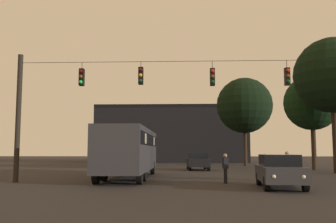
# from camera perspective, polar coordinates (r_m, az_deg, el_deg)

# --- Properties ---
(ground_plane) EXTENTS (168.00, 168.00, 0.00)m
(ground_plane) POSITION_cam_1_polar(r_m,az_deg,el_deg) (30.72, 1.89, -9.12)
(ground_plane) COLOR black
(ground_plane) RESTS_ON ground
(overhead_signal_span) EXTENTS (17.97, 0.44, 7.05)m
(overhead_signal_span) POSITION_cam_1_polar(r_m,az_deg,el_deg) (20.39, 1.69, 0.92)
(overhead_signal_span) COLOR black
(overhead_signal_span) RESTS_ON ground
(city_bus) EXTENTS (2.57, 11.00, 3.00)m
(city_bus) POSITION_cam_1_polar(r_m,az_deg,el_deg) (23.59, -5.83, -5.52)
(city_bus) COLOR #2D2D33
(city_bus) RESTS_ON ground
(car_near_right) EXTENTS (2.16, 4.45, 1.52)m
(car_near_right) POSITION_cam_1_polar(r_m,az_deg,el_deg) (18.14, 16.57, -8.57)
(car_near_right) COLOR #2D2D33
(car_near_right) RESTS_ON ground
(car_far_left) EXTENTS (1.99, 4.40, 1.52)m
(car_far_left) POSITION_cam_1_polar(r_m,az_deg,el_deg) (33.61, 4.55, -7.48)
(car_far_left) COLOR black
(car_far_left) RESTS_ON ground
(pedestrian_crossing_left) EXTENTS (0.26, 0.37, 1.53)m
(pedestrian_crossing_left) POSITION_cam_1_polar(r_m,az_deg,el_deg) (21.92, 14.52, -7.97)
(pedestrian_crossing_left) COLOR black
(pedestrian_crossing_left) RESTS_ON ground
(pedestrian_crossing_center) EXTENTS (0.30, 0.39, 1.66)m
(pedestrian_crossing_center) POSITION_cam_1_polar(r_m,az_deg,el_deg) (22.69, 17.65, -7.60)
(pedestrian_crossing_center) COLOR black
(pedestrian_crossing_center) RESTS_ON ground
(pedestrian_crossing_right) EXTENTS (0.30, 0.40, 1.54)m
(pedestrian_crossing_right) POSITION_cam_1_polar(r_m,az_deg,el_deg) (20.10, 8.70, -8.28)
(pedestrian_crossing_right) COLOR black
(pedestrian_crossing_right) RESTS_ON ground
(corner_building) EXTENTS (21.99, 9.61, 8.26)m
(corner_building) POSITION_cam_1_polar(r_m,az_deg,el_deg) (57.50, 0.62, -3.53)
(corner_building) COLOR black
(corner_building) RESTS_ON ground
(tree_left_silhouette) EXTENTS (6.36, 6.36, 10.04)m
(tree_left_silhouette) POSITION_cam_1_polar(r_m,az_deg,el_deg) (43.97, 11.51, 0.89)
(tree_left_silhouette) COLOR #2D2116
(tree_left_silhouette) RESTS_ON ground
(tree_behind_building) EXTENTS (5.01, 5.01, 8.54)m
(tree_behind_building) POSITION_cam_1_polar(r_m,az_deg,el_deg) (36.43, 20.99, 1.24)
(tree_behind_building) COLOR #2D2116
(tree_behind_building) RESTS_ON ground
(tree_right_far) EXTENTS (5.82, 5.82, 10.39)m
(tree_right_far) POSITION_cam_1_polar(r_m,az_deg,el_deg) (31.67, 23.64, 5.04)
(tree_right_far) COLOR black
(tree_right_far) RESTS_ON ground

